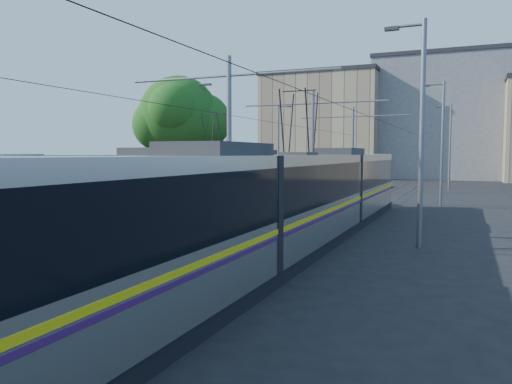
% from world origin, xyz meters
% --- Properties ---
extents(ground, '(160.00, 160.00, 0.00)m').
position_xyz_m(ground, '(0.00, 0.00, 0.00)').
color(ground, black).
rests_on(ground, ground).
extents(platform, '(4.00, 50.00, 0.30)m').
position_xyz_m(platform, '(0.00, 17.00, 0.15)').
color(platform, gray).
rests_on(platform, ground).
extents(tactile_strip_left, '(0.70, 50.00, 0.01)m').
position_xyz_m(tactile_strip_left, '(-1.45, 17.00, 0.30)').
color(tactile_strip_left, gray).
rests_on(tactile_strip_left, platform).
extents(tactile_strip_right, '(0.70, 50.00, 0.01)m').
position_xyz_m(tactile_strip_right, '(1.45, 17.00, 0.30)').
color(tactile_strip_right, gray).
rests_on(tactile_strip_right, platform).
extents(rails, '(8.71, 70.00, 0.03)m').
position_xyz_m(rails, '(0.00, 17.00, 0.02)').
color(rails, gray).
rests_on(rails, ground).
extents(tram_left, '(2.43, 28.99, 5.50)m').
position_xyz_m(tram_left, '(-3.60, 13.72, 1.71)').
color(tram_left, black).
rests_on(tram_left, ground).
extents(tram_right, '(2.43, 30.69, 5.50)m').
position_xyz_m(tram_right, '(3.60, 6.09, 1.86)').
color(tram_right, black).
rests_on(tram_right, ground).
extents(catenary, '(9.20, 70.00, 7.00)m').
position_xyz_m(catenary, '(0.00, 14.15, 4.52)').
color(catenary, slate).
rests_on(catenary, platform).
extents(street_lamps, '(15.18, 38.22, 8.00)m').
position_xyz_m(street_lamps, '(-0.00, 21.00, 4.18)').
color(street_lamps, slate).
rests_on(street_lamps, ground).
extents(shelter, '(0.78, 1.08, 2.18)m').
position_xyz_m(shelter, '(1.08, 12.62, 1.44)').
color(shelter, black).
rests_on(shelter, platform).
extents(tree, '(5.84, 5.40, 8.49)m').
position_xyz_m(tree, '(-8.35, 18.47, 5.74)').
color(tree, '#382314').
rests_on(tree, ground).
extents(building_left, '(16.32, 12.24, 14.66)m').
position_xyz_m(building_left, '(-10.00, 60.00, 7.34)').
color(building_left, tan).
rests_on(building_left, ground).
extents(building_centre, '(18.36, 14.28, 16.53)m').
position_xyz_m(building_centre, '(6.00, 64.00, 8.28)').
color(building_centre, gray).
rests_on(building_centre, ground).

